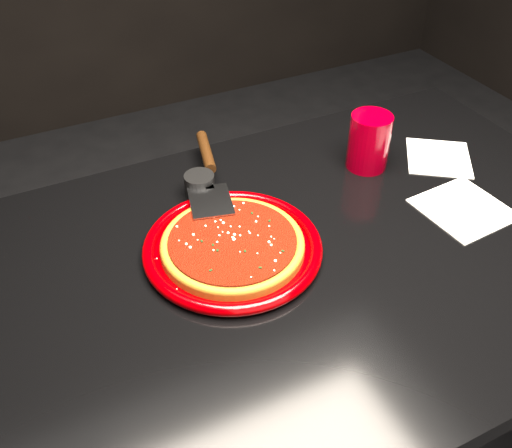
{
  "coord_description": "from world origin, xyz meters",
  "views": [
    {
      "loc": [
        -0.43,
        -0.62,
        1.42
      ],
      "look_at": [
        -0.08,
        0.09,
        0.77
      ],
      "focal_mm": 40.0,
      "sensor_mm": 36.0,
      "label": 1
    }
  ],
  "objects": [
    {
      "name": "pizza_crust_rim",
      "position": [
        -0.14,
        0.06,
        0.77
      ],
      "size": [
        0.33,
        0.33,
        0.02
      ],
      "primitive_type": "torus",
      "rotation": [
        0.0,
        0.0,
        -0.4
      ],
      "color": "brown",
      "rests_on": "plate"
    },
    {
      "name": "ramekin",
      "position": [
        -0.13,
        0.24,
        0.77
      ],
      "size": [
        0.06,
        0.06,
        0.05
      ],
      "primitive_type": "cylinder",
      "rotation": [
        0.0,
        0.0,
        -0.06
      ],
      "color": "black",
      "rests_on": "table"
    },
    {
      "name": "cup",
      "position": [
        0.23,
        0.18,
        0.81
      ],
      "size": [
        0.08,
        0.08,
        0.12
      ],
      "primitive_type": "cylinder",
      "rotation": [
        0.0,
        0.0,
        -0.0
      ],
      "color": "#92000F",
      "rests_on": "table"
    },
    {
      "name": "parmesan_dusting",
      "position": [
        -0.14,
        0.06,
        0.78
      ],
      "size": [
        0.21,
        0.21,
        0.01
      ],
      "primitive_type": null,
      "color": "beige",
      "rests_on": "plate"
    },
    {
      "name": "pizza_crust",
      "position": [
        -0.14,
        0.06,
        0.77
      ],
      "size": [
        0.33,
        0.33,
        0.01
      ],
      "primitive_type": "cylinder",
      "rotation": [
        0.0,
        0.0,
        -0.4
      ],
      "color": "brown",
      "rests_on": "plate"
    },
    {
      "name": "pizza_sauce",
      "position": [
        -0.14,
        0.06,
        0.78
      ],
      "size": [
        0.29,
        0.29,
        0.01
      ],
      "primitive_type": "cylinder",
      "rotation": [
        0.0,
        0.0,
        -0.4
      ],
      "color": "maroon",
      "rests_on": "plate"
    },
    {
      "name": "basil_flecks",
      "position": [
        -0.14,
        0.06,
        0.78
      ],
      "size": [
        0.2,
        0.2,
        0.0
      ],
      "primitive_type": null,
      "color": "black",
      "rests_on": "plate"
    },
    {
      "name": "plate",
      "position": [
        -0.14,
        0.06,
        0.76
      ],
      "size": [
        0.41,
        0.41,
        0.02
      ],
      "primitive_type": "cylinder",
      "rotation": [
        0.0,
        0.0,
        -0.4
      ],
      "color": "#740001",
      "rests_on": "table"
    },
    {
      "name": "table",
      "position": [
        0.0,
        0.0,
        0.38
      ],
      "size": [
        1.2,
        0.8,
        0.75
      ],
      "primitive_type": "cube",
      "color": "black",
      "rests_on": "floor"
    },
    {
      "name": "pizza_server",
      "position": [
        -0.1,
        0.25,
        0.79
      ],
      "size": [
        0.17,
        0.34,
        0.02
      ],
      "primitive_type": null,
      "rotation": [
        0.0,
        0.0,
        -0.24
      ],
      "color": "#AEB1B6",
      "rests_on": "plate"
    },
    {
      "name": "napkin_b",
      "position": [
        0.38,
        0.13,
        0.75
      ],
      "size": [
        0.19,
        0.19,
        0.0
      ],
      "primitive_type": "cube",
      "rotation": [
        0.0,
        0.0,
        -0.62
      ],
      "color": "white",
      "rests_on": "table"
    },
    {
      "name": "napkin_a",
      "position": [
        0.31,
        -0.03,
        0.75
      ],
      "size": [
        0.16,
        0.16,
        0.0
      ],
      "primitive_type": "cube",
      "rotation": [
        0.0,
        0.0,
        0.07
      ],
      "color": "white",
      "rests_on": "table"
    }
  ]
}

